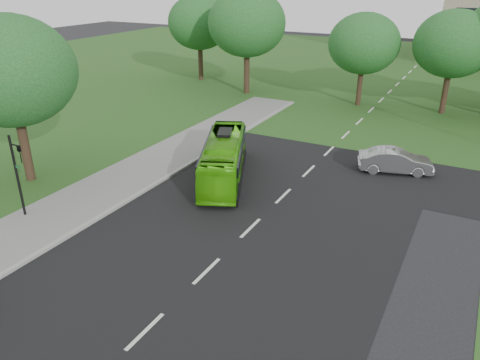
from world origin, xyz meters
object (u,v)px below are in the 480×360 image
at_px(tree_park_c, 454,44).
at_px(bus, 224,158).
at_px(tree_side_near, 10,71).
at_px(tree_park_b, 364,44).
at_px(sedan, 395,161).
at_px(tree_park_a, 247,23).
at_px(traffic_light, 18,171).
at_px(tree_park_f, 199,22).

distance_m(tree_park_c, bus, 23.77).
relative_size(tree_side_near, bus, 1.07).
bearing_deg(bus, tree_park_b, 58.44).
bearing_deg(sedan, tree_park_c, -21.28).
distance_m(tree_park_a, traffic_light, 29.26).
bearing_deg(tree_side_near, traffic_light, -41.82).
bearing_deg(tree_park_f, tree_park_c, -4.72).
bearing_deg(bus, sedan, 8.24).
xyz_separation_m(tree_side_near, traffic_light, (3.77, -3.37, -3.84)).
bearing_deg(tree_park_c, tree_park_a, -175.97).
xyz_separation_m(tree_park_a, bus, (8.66, -19.82, -5.56)).
height_order(tree_park_b, sedan, tree_park_b).
relative_size(tree_park_f, tree_side_near, 0.98).
bearing_deg(tree_park_b, traffic_light, -106.71).
bearing_deg(sedan, tree_park_a, 33.35).
xyz_separation_m(bus, traffic_light, (-6.19, -9.02, 1.31)).
xyz_separation_m(tree_park_b, bus, (-2.65, -20.40, -4.31)).
bearing_deg(tree_park_b, sedan, -67.24).
xyz_separation_m(tree_park_a, tree_park_f, (-7.66, 3.47, -0.53)).
distance_m(tree_side_near, sedan, 22.64).
distance_m(tree_park_f, traffic_light, 34.07).
bearing_deg(tree_park_f, traffic_light, -72.59).
bearing_deg(tree_park_a, bus, -66.40).
bearing_deg(tree_park_b, tree_park_f, 171.34).
bearing_deg(tree_side_near, tree_park_f, 102.41).
xyz_separation_m(tree_park_c, traffic_light, (-16.04, -30.15, -3.33)).
relative_size(tree_park_b, tree_side_near, 0.87).
bearing_deg(tree_park_c, sedan, -93.70).
bearing_deg(traffic_light, bus, 72.36).
xyz_separation_m(tree_park_f, bus, (16.32, -23.29, -5.03)).
xyz_separation_m(tree_park_a, sedan, (17.51, -14.21, -6.05)).
relative_size(tree_park_a, bus, 1.14).
height_order(bus, traffic_light, traffic_light).
distance_m(bus, sedan, 10.49).
height_order(tree_park_b, traffic_light, tree_park_b).
height_order(bus, sedan, bus).
relative_size(tree_park_f, traffic_light, 2.13).
xyz_separation_m(tree_park_b, tree_park_f, (-18.97, 2.89, 0.72)).
bearing_deg(tree_side_near, sedan, 30.93).
distance_m(tree_side_near, bus, 12.55).
height_order(tree_park_c, tree_side_near, tree_side_near).
bearing_deg(sedan, bus, 104.83).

